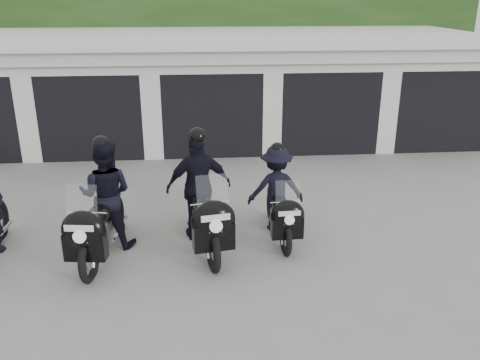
{
  "coord_description": "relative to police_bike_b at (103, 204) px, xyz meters",
  "views": [
    {
      "loc": [
        -0.37,
        -7.39,
        4.13
      ],
      "look_at": [
        0.32,
        0.87,
        1.05
      ],
      "focal_mm": 38.0,
      "sensor_mm": 36.0,
      "label": 1
    }
  ],
  "objects": [
    {
      "name": "garage_block",
      "position": [
        1.98,
        7.59,
        0.58
      ],
      "size": [
        16.4,
        6.8,
        2.96
      ],
      "color": "silver",
      "rests_on": "ground"
    },
    {
      "name": "background_vegetation",
      "position": [
        2.35,
        12.45,
        1.92
      ],
      "size": [
        20.0,
        3.9,
        5.8
      ],
      "color": "#1C3814",
      "rests_on": "ground"
    },
    {
      "name": "ground",
      "position": [
        1.98,
        -0.46,
        -0.85
      ],
      "size": [
        80.0,
        80.0,
        0.0
      ],
      "primitive_type": "plane",
      "color": "gray",
      "rests_on": "ground"
    },
    {
      "name": "police_bike_c",
      "position": [
        1.62,
        0.17,
        0.03
      ],
      "size": [
        1.22,
        2.37,
        2.08
      ],
      "rotation": [
        0.0,
        0.0,
        0.17
      ],
      "color": "black",
      "rests_on": "ground"
    },
    {
      "name": "police_bike_d",
      "position": [
        2.98,
        0.44,
        -0.12
      ],
      "size": [
        1.05,
        1.96,
        1.71
      ],
      "rotation": [
        0.0,
        0.0,
        0.04
      ],
      "color": "black",
      "rests_on": "ground"
    },
    {
      "name": "police_bike_b",
      "position": [
        0.0,
        0.0,
        0.0
      ],
      "size": [
        0.99,
        2.31,
        2.02
      ],
      "rotation": [
        0.0,
        0.0,
        -0.12
      ],
      "color": "black",
      "rests_on": "ground"
    }
  ]
}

